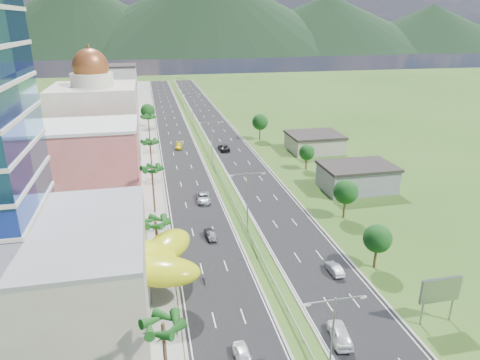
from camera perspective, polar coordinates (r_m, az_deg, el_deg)
ground at (r=66.66m, az=2.97°, el=-10.82°), size 500.00×500.00×0.00m
road_left at (r=149.19m, az=-8.93°, el=6.74°), size 11.00×260.00×0.04m
road_right at (r=150.73m, az=-3.20°, el=7.10°), size 11.00×260.00×0.04m
sidewalk_left at (r=148.98m, az=-12.60°, el=6.50°), size 7.00×260.00×0.12m
median_guardrail at (r=132.27m, az=-5.17°, el=5.43°), size 0.10×216.06×0.76m
streetlight_median_a at (r=43.60m, az=12.21°, el=-19.68°), size 6.04×0.25×11.00m
streetlight_median_b at (r=72.27m, az=1.01°, el=-2.21°), size 6.04×0.25×11.00m
streetlight_median_c at (r=109.63m, az=-3.79°, el=5.65°), size 6.04×0.25×11.00m
streetlight_median_d at (r=153.26m, az=-6.36°, el=9.80°), size 6.04×0.25×11.00m
streetlight_median_e at (r=197.51m, az=-7.82°, el=12.09°), size 6.04×0.25×11.00m
mall_podium at (r=59.25m, az=-27.28°, el=-11.44°), size 30.00×24.00×11.00m
lime_canopy at (r=59.04m, az=-15.29°, el=-10.41°), size 18.00×15.00×7.40m
pink_shophouse at (r=91.90m, az=-19.56°, el=2.07°), size 20.00×15.00×15.00m
domed_building at (r=113.06m, az=-18.53°, el=7.50°), size 20.00×20.00×28.70m
midrise_grey at (r=138.01m, az=-17.01°, el=8.40°), size 16.00×15.00×16.00m
midrise_beige at (r=159.84m, az=-16.43°, el=9.45°), size 16.00×15.00×13.00m
midrise_white at (r=182.11m, az=-16.10°, el=11.53°), size 16.00×15.00×18.00m
billboard at (r=57.58m, az=25.15°, el=-13.29°), size 5.20×0.35×6.20m
shed_near at (r=96.41m, az=15.31°, el=0.23°), size 15.00×10.00×5.00m
shed_far at (r=123.24m, az=9.87°, el=4.86°), size 14.00×12.00×4.40m
palm_tree_a at (r=42.24m, az=-10.23°, el=-18.79°), size 3.60×3.60×9.10m
palm_tree_b at (r=63.20m, az=-11.17°, el=-5.77°), size 3.60×3.60×8.10m
palm_tree_c at (r=81.21m, az=-11.67°, el=1.26°), size 3.60×3.60×9.60m
palm_tree_d at (r=103.51m, az=-11.91°, el=4.82°), size 3.60×3.60×8.60m
palm_tree_e at (r=127.65m, az=-12.14°, el=8.07°), size 3.60×3.60×9.40m
leafy_tree_lfar at (r=152.70m, az=-12.20°, el=8.98°), size 4.90×4.90×8.05m
leafy_tree_ra at (r=66.03m, az=17.86°, el=-7.45°), size 4.20×4.20×6.90m
leafy_tree_rb at (r=80.75m, az=13.92°, el=-1.55°), size 4.55×4.55×7.47m
leafy_tree_rc at (r=106.38m, az=8.90°, el=3.66°), size 3.85×3.85×6.33m
leafy_tree_rd at (r=132.51m, az=2.69°, el=7.73°), size 4.90×4.90×8.05m
mountain_ridge at (r=511.70m, az=-3.89°, el=16.43°), size 860.00×140.00×90.00m
car_white_near_left at (r=49.62m, az=0.44°, el=-22.44°), size 1.91×4.32×1.45m
car_dark_left at (r=72.94m, az=-3.97°, el=-7.29°), size 1.85×4.13×1.32m
car_silver_mid_left at (r=87.52m, az=-4.90°, el=-2.34°), size 2.86×5.79×1.58m
car_yellow_far_left at (r=125.26m, az=-8.16°, el=4.53°), size 2.69×5.35×1.49m
car_white_near_right at (r=53.27m, az=13.17°, el=-19.31°), size 2.94×5.51×1.78m
car_silver_right at (r=65.02m, az=12.43°, el=-11.45°), size 1.62×4.24×1.38m
car_dark_far_right at (r=122.19m, az=-2.17°, el=4.36°), size 2.80×5.92×1.63m
motorcycle at (r=61.73m, az=-4.85°, el=-12.96°), size 0.76×1.94×1.21m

